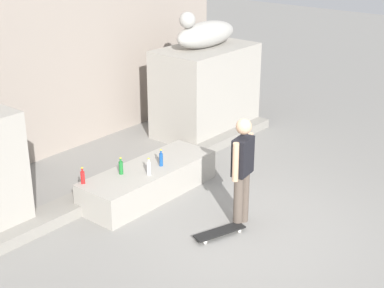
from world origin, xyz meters
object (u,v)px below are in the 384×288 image
Objects in this scene: skateboard at (220,232)px; bottle_green at (121,167)px; skater at (242,168)px; bottle_red at (83,177)px; bottle_clear at (149,168)px; bottle_blue at (161,159)px; statue_reclining_right at (205,33)px.

skateboard is 2.91× the size of bottle_green.
skater is at bearing 16.20° from skateboard.
skater is 6.24× the size of bottle_red.
bottle_clear is at bearing 104.41° from skateboard.
bottle_clear reaches higher than bottle_green.
bottle_blue is at bearing 13.23° from bottle_clear.
statue_reclining_right is at bearing 60.15° from skateboard.
bottle_red is at bearing 128.98° from skateboard.
skater is at bearing -89.79° from bottle_blue.
bottle_blue is (-2.75, -1.30, -1.49)m from statue_reclining_right.
skateboard is 1.60m from bottle_clear.
bottle_green reaches higher than skateboard.
skater is 1.64m from bottle_blue.
bottle_blue is (0.49, 1.59, 0.55)m from skateboard.
bottle_clear reaches higher than skateboard.
bottle_blue reaches higher than bottle_green.
skateboard is at bearing -107.02° from bottle_blue.
skater is 1.60m from bottle_clear.
bottle_green is at bearing 19.73° from statue_reclining_right.
bottle_red is (-1.27, 2.08, -0.32)m from skater.
skater is 2.45m from bottle_red.
bottle_green is (0.62, -0.20, 0.01)m from bottle_red.
skateboard is at bearing -69.42° from bottle_red.
bottle_green is (-0.65, 1.88, -0.31)m from skater.
skater reaches higher than bottle_blue.
statue_reclining_right is 5.67× the size of bottle_blue.
bottle_red is at bearing 162.11° from bottle_green.
bottle_green is (-3.39, -1.03, -1.49)m from statue_reclining_right.
bottle_red is at bearing 159.57° from bottle_blue.
bottle_green reaches higher than bottle_red.
statue_reclining_right is 5.71× the size of bottle_clear.
statue_reclining_right is 3.73m from bottle_clear.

